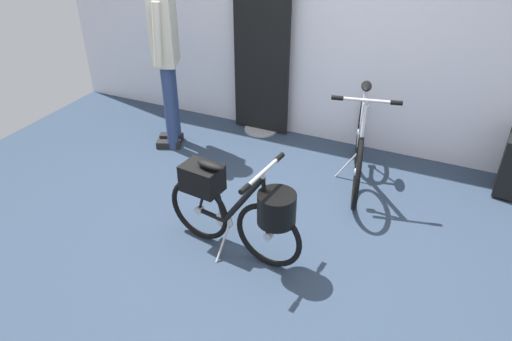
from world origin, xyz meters
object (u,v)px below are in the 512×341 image
display_bike_left (359,147)px  visitor_near_wall (165,46)px  floor_banner_stand (261,68)px  folding_bike_foreground (238,206)px

display_bike_left → visitor_near_wall: (-1.88, -0.08, 0.67)m
floor_banner_stand → display_bike_left: 1.37m
floor_banner_stand → visitor_near_wall: 1.00m
floor_banner_stand → folding_bike_foreground: 2.01m
visitor_near_wall → floor_banner_stand: bearing=43.7°
floor_banner_stand → folding_bike_foreground: bearing=-70.7°
floor_banner_stand → display_bike_left: bearing=-25.7°
visitor_near_wall → folding_bike_foreground: bearing=-42.3°
folding_bike_foreground → display_bike_left: bearing=67.6°
floor_banner_stand → display_bike_left: floor_banner_stand is taller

